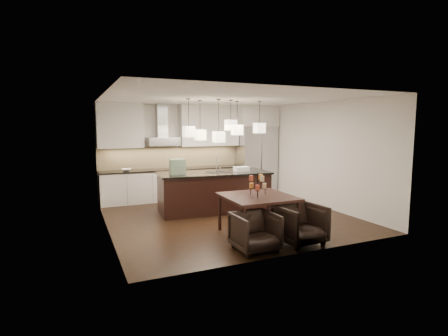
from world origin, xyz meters
name	(u,v)px	position (x,y,z in m)	size (l,w,h in m)	color
floor	(227,217)	(0.00, 0.00, -0.01)	(5.50, 5.50, 0.02)	black
ceiling	(227,98)	(0.00, 0.00, 2.81)	(5.50, 5.50, 0.02)	white
wall_back	(191,151)	(0.00, 2.76, 1.40)	(5.50, 0.02, 2.80)	silver
wall_front	(296,173)	(0.00, -2.76, 1.40)	(5.50, 0.02, 2.80)	silver
wall_left	(105,164)	(-2.76, 0.00, 1.40)	(0.02, 5.50, 2.80)	silver
wall_right	(321,155)	(2.76, 0.00, 1.40)	(0.02, 5.50, 2.80)	silver
refrigerator	(256,160)	(2.10, 2.38, 1.07)	(1.20, 0.72, 2.15)	#B7B7BA
fridge_panel	(257,116)	(2.10, 2.38, 2.47)	(1.26, 0.72, 0.65)	silver
lower_cabinets	(174,185)	(-0.62, 2.43, 0.44)	(4.21, 0.62, 0.88)	silver
countertop	(174,169)	(-0.62, 2.43, 0.90)	(4.21, 0.66, 0.04)	black
backsplash	(171,157)	(-0.62, 2.73, 1.24)	(4.21, 0.02, 0.63)	#D1BE89
upper_cab_left	(120,126)	(-2.10, 2.57, 2.17)	(1.25, 0.35, 1.25)	silver
upper_cab_right	(209,126)	(0.55, 2.57, 2.17)	(1.86, 0.35, 1.25)	silver
hood_canopy	(163,141)	(-0.93, 2.48, 1.72)	(0.90, 0.52, 0.24)	#B7B7BA
hood_chimney	(162,121)	(-0.93, 2.59, 2.32)	(0.30, 0.28, 0.96)	#B7B7BA
fruit_bowl	(126,170)	(-2.00, 2.38, 0.95)	(0.26, 0.26, 0.06)	silver
island_body	(214,192)	(-0.09, 0.64, 0.48)	(2.72, 1.09, 0.96)	black
island_top	(214,173)	(-0.09, 0.64, 0.98)	(2.80, 1.17, 0.04)	black
faucet	(216,163)	(0.03, 0.74, 1.21)	(0.11, 0.26, 0.41)	silver
tote_bag	(178,167)	(-1.04, 0.63, 1.18)	(0.37, 0.20, 0.37)	#165126
food_container	(241,169)	(0.66, 0.58, 1.05)	(0.37, 0.26, 0.11)	silver
dining_table	(257,215)	(-0.03, -1.53, 0.40)	(1.32, 1.32, 0.79)	black
candelabra	(258,184)	(-0.03, -1.53, 1.02)	(0.38, 0.38, 0.46)	black
candle_a	(264,186)	(0.12, -1.53, 0.98)	(0.08, 0.08, 0.11)	#DFBA88
candle_b	(252,186)	(-0.10, -1.40, 0.98)	(0.08, 0.08, 0.11)	orange
candle_c	(258,188)	(-0.11, -1.66, 0.98)	(0.08, 0.08, 0.11)	#AD402B
candle_d	(261,177)	(0.09, -1.44, 1.15)	(0.08, 0.08, 0.11)	orange
candle_e	(251,178)	(-0.17, -1.51, 1.15)	(0.08, 0.08, 0.11)	#AD402B
candle_f	(262,179)	(-0.01, -1.67, 1.15)	(0.08, 0.08, 0.11)	#DFBA88
armchair_left	(255,232)	(-0.52, -2.31, 0.34)	(0.72, 0.74, 0.67)	black
armchair_right	(300,224)	(0.42, -2.33, 0.37)	(0.79, 0.81, 0.74)	black
pendant_a	(189,132)	(-0.81, 0.43, 2.03)	(0.24, 0.24, 0.26)	beige
pendant_b	(200,135)	(-0.39, 0.81, 1.94)	(0.24, 0.24, 0.26)	beige
pendant_c	(231,125)	(0.28, 0.41, 2.18)	(0.24, 0.24, 0.26)	beige
pendant_d	(237,130)	(0.58, 0.67, 2.06)	(0.24, 0.24, 0.26)	beige
pendant_e	(259,128)	(1.11, 0.44, 2.11)	(0.24, 0.24, 0.26)	beige
pendant_f	(219,137)	(-0.10, 0.29, 1.90)	(0.24, 0.24, 0.26)	beige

